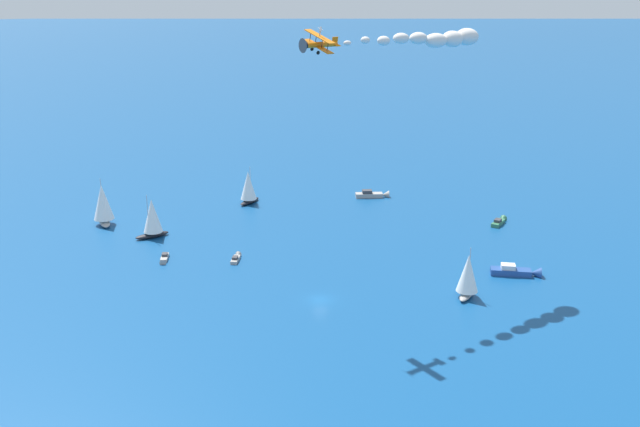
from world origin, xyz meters
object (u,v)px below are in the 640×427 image
sailboat_far_stbd (103,204)px  wingwalker_lead (320,31)px  sailboat_near_centre (152,218)px  motorboat_outer_ring_a (499,222)px  motorboat_far_port (518,272)px  sailboat_mid_cluster (248,187)px  motorboat_outer_ring_b (374,195)px  biplane_lead (319,44)px  motorboat_ahead (236,258)px  motorboat_trailing (164,259)px  sailboat_outer_ring_c (468,275)px

sailboat_far_stbd → wingwalker_lead: 78.09m
sailboat_near_centre → motorboat_outer_ring_a: 80.05m
motorboat_far_port → sailboat_mid_cluster: (64.02, 35.99, 3.59)m
sailboat_far_stbd → motorboat_outer_ring_b: 68.44m
motorboat_outer_ring_a → wingwalker_lead: 76.00m
biplane_lead → sailboat_far_stbd: bearing=29.2°
motorboat_ahead → sailboat_mid_cluster: 38.88m
wingwalker_lead → motorboat_trailing: bearing=37.3°
sailboat_far_stbd → motorboat_outer_ring_b: bearing=-92.4°
sailboat_near_centre → motorboat_far_port: bearing=-127.1°
motorboat_far_port → wingwalker_lead: wingwalker_lead is taller
motorboat_trailing → biplane_lead: size_ratio=0.71×
sailboat_mid_cluster → wingwalker_lead: 74.81m
motorboat_outer_ring_a → wingwalker_lead: bearing=114.1°
sailboat_near_centre → motorboat_trailing: size_ratio=1.86×
wingwalker_lead → sailboat_far_stbd: bearing=29.0°
motorboat_outer_ring_b → biplane_lead: bearing=146.1°
biplane_lead → sailboat_outer_ring_c: bearing=-108.0°
biplane_lead → wingwalker_lead: size_ratio=4.93×
motorboat_ahead → motorboat_trailing: bearing=69.9°
sailboat_near_centre → sailboat_outer_ring_c: (-52.46, -48.01, -0.31)m
motorboat_far_port → sailboat_far_stbd: bearing=50.1°
motorboat_ahead → motorboat_outer_ring_a: motorboat_outer_ring_a is taller
motorboat_outer_ring_a → motorboat_outer_ring_b: motorboat_outer_ring_b is taller
sailboat_mid_cluster → biplane_lead: 73.22m
motorboat_far_port → motorboat_ahead: size_ratio=1.86×
motorboat_outer_ring_b → sailboat_outer_ring_c: bearing=170.1°
sailboat_mid_cluster → wingwalker_lead: (-61.23, 4.15, 42.79)m
sailboat_outer_ring_c → biplane_lead: bearing=72.0°
sailboat_near_centre → sailboat_mid_cluster: size_ratio=1.04×
motorboat_trailing → motorboat_outer_ring_b: size_ratio=0.59×
sailboat_near_centre → sailboat_far_stbd: size_ratio=0.91×
motorboat_outer_ring_b → sailboat_outer_ring_c: sailboat_outer_ring_c is taller
motorboat_trailing → motorboat_outer_ring_a: motorboat_outer_ring_a is taller
sailboat_near_centre → wingwalker_lead: wingwalker_lead is taller
motorboat_trailing → motorboat_ahead: motorboat_trailing is taller
motorboat_outer_ring_b → wingwalker_lead: bearing=146.4°
sailboat_far_stbd → wingwalker_lead: bearing=-151.0°
motorboat_ahead → motorboat_outer_ring_b: (29.84, -45.23, 0.29)m
motorboat_far_port → sailboat_mid_cluster: 73.53m
sailboat_far_stbd → biplane_lead: biplane_lead is taller
motorboat_outer_ring_a → sailboat_outer_ring_c: sailboat_outer_ring_c is taller
sailboat_mid_cluster → motorboat_far_port: bearing=-150.7°
motorboat_trailing → biplane_lead: (-29.36, -22.63, 44.64)m
motorboat_ahead → motorboat_outer_ring_b: size_ratio=0.56×
sailboat_mid_cluster → motorboat_outer_ring_b: (-6.57, -32.18, -3.65)m
motorboat_trailing → motorboat_outer_ring_a: size_ratio=0.84×
motorboat_far_port → sailboat_mid_cluster: sailboat_mid_cluster is taller
motorboat_outer_ring_a → wingwalker_lead: size_ratio=4.16×
sailboat_outer_ring_c → biplane_lead: 48.87m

